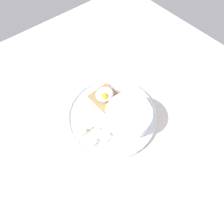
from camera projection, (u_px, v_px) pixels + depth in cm
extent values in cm
cube|color=beige|center=(112.00, 117.00, 60.78)|extent=(120.00, 120.00, 2.00)
cylinder|color=white|center=(112.00, 115.00, 59.46)|extent=(30.06, 30.06, 1.00)
torus|color=white|center=(112.00, 114.00, 58.76)|extent=(29.86, 29.86, 0.60)
cylinder|color=white|center=(128.00, 116.00, 55.67)|extent=(14.47, 14.47, 5.54)
torus|color=white|center=(129.00, 112.00, 53.23)|extent=(14.67, 14.67, 0.60)
cylinder|color=white|center=(128.00, 117.00, 56.04)|extent=(13.07, 13.07, 4.31)
ellipsoid|color=white|center=(129.00, 114.00, 54.32)|extent=(12.42, 12.42, 1.20)
ellipsoid|color=tan|center=(129.00, 114.00, 53.94)|extent=(1.66, 2.03, 0.75)
ellipsoid|color=olive|center=(137.00, 114.00, 53.93)|extent=(1.24, 1.64, 0.63)
ellipsoid|color=beige|center=(129.00, 113.00, 54.07)|extent=(1.75, 1.47, 0.64)
ellipsoid|color=#936344|center=(120.00, 114.00, 53.89)|extent=(1.77, 1.76, 0.65)
ellipsoid|color=#C4BD93|center=(133.00, 123.00, 52.49)|extent=(1.01, 1.32, 0.50)
cube|color=olive|center=(105.00, 97.00, 61.19)|extent=(9.12, 9.12, 0.30)
cube|color=tan|center=(105.00, 98.00, 61.60)|extent=(8.94, 8.94, 1.15)
ellipsoid|color=white|center=(105.00, 94.00, 59.74)|extent=(6.32, 5.69, 3.08)
sphere|color=orange|center=(105.00, 96.00, 58.40)|extent=(2.42, 2.42, 2.42)
ellipsoid|color=orange|center=(106.00, 108.00, 58.79)|extent=(2.54, 2.91, 0.36)
cylinder|color=beige|center=(82.00, 130.00, 55.60)|extent=(4.51, 4.51, 1.41)
cylinder|color=tan|center=(81.00, 130.00, 55.05)|extent=(0.81, 0.81, 0.15)
cylinder|color=#EFEAB5|center=(98.00, 124.00, 56.56)|extent=(4.57, 4.59, 1.49)
cylinder|color=#BAB78D|center=(98.00, 124.00, 55.99)|extent=(0.82, 0.82, 0.16)
cylinder|color=#F9E8C5|center=(98.00, 134.00, 55.07)|extent=(3.87, 3.79, 1.45)
cylinder|color=#C2B599|center=(97.00, 133.00, 54.59)|extent=(0.69, 0.68, 0.19)
cylinder|color=beige|center=(89.00, 124.00, 56.47)|extent=(4.88, 4.90, 1.96)
cylinder|color=tan|center=(88.00, 123.00, 55.89)|extent=(0.86, 0.86, 0.24)
cylinder|color=beige|center=(91.00, 141.00, 53.93)|extent=(4.33, 4.22, 1.79)
cylinder|color=#B7B393|center=(91.00, 140.00, 53.44)|extent=(0.76, 0.76, 0.24)
cylinder|color=beige|center=(105.00, 137.00, 54.62)|extent=(4.80, 4.77, 1.41)
cylinder|color=#B5B289|center=(104.00, 136.00, 54.08)|extent=(0.86, 0.86, 0.15)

